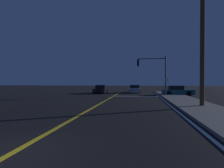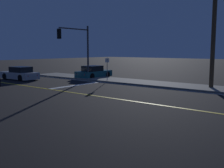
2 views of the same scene
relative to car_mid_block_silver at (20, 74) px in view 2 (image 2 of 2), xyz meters
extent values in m
cube|color=slate|center=(5.17, -17.33, -0.51)|extent=(3.20, 39.48, 0.15)
cube|color=gold|center=(-2.51, -17.33, -0.58)|extent=(0.20, 37.28, 0.01)
cube|color=white|center=(3.32, -17.33, -0.58)|extent=(0.16, 37.28, 0.01)
cube|color=white|center=(0.53, -7.86, -0.58)|extent=(6.08, 0.50, 0.01)
cube|color=#B2B5BA|center=(0.00, 0.06, -0.14)|extent=(1.97, 4.40, 0.68)
cube|color=black|center=(0.01, -0.20, 0.46)|extent=(1.61, 2.05, 0.60)
cylinder|color=black|center=(-0.89, 1.36, -0.26)|extent=(0.25, 0.65, 0.64)
cylinder|color=black|center=(0.76, 1.44, -0.26)|extent=(0.25, 0.65, 0.64)
cylinder|color=black|center=(-0.77, -1.31, -0.26)|extent=(0.25, 0.65, 0.64)
cylinder|color=black|center=(0.88, -1.24, -0.26)|extent=(0.25, 0.65, 0.64)
sphere|color=#FFF4CC|center=(-0.65, 2.13, -0.06)|extent=(0.18, 0.18, 0.18)
sphere|color=#FFF4CC|center=(0.45, 2.18, -0.06)|extent=(0.18, 0.18, 0.18)
sphere|color=red|center=(-0.46, -2.07, -0.06)|extent=(0.14, 0.14, 0.14)
sphere|color=red|center=(0.64, -2.02, -0.06)|extent=(0.14, 0.14, 0.14)
cube|color=#195960|center=(6.09, -4.80, -0.14)|extent=(4.24, 1.89, 0.68)
cube|color=black|center=(5.84, -4.80, 0.46)|extent=(1.96, 1.60, 0.60)
cylinder|color=black|center=(7.38, -3.93, -0.26)|extent=(0.64, 0.23, 0.64)
cylinder|color=black|center=(7.41, -5.63, -0.26)|extent=(0.64, 0.23, 0.64)
cylinder|color=black|center=(4.77, -3.97, -0.26)|extent=(0.64, 0.23, 0.64)
cylinder|color=black|center=(4.80, -5.67, -0.26)|extent=(0.64, 0.23, 0.64)
sphere|color=#FFF4CC|center=(8.13, -4.20, -0.06)|extent=(0.18, 0.18, 0.18)
sphere|color=#FFF4CC|center=(8.15, -5.33, -0.06)|extent=(0.18, 0.18, 0.18)
sphere|color=red|center=(4.02, -4.27, -0.06)|extent=(0.14, 0.14, 0.14)
sphere|color=red|center=(4.04, -5.40, -0.06)|extent=(0.14, 0.14, 0.14)
cylinder|color=#38383D|center=(4.37, -5.56, 2.14)|extent=(0.18, 0.18, 5.45)
cylinder|color=#38383D|center=(2.51, -5.56, 4.47)|extent=(3.73, 0.12, 0.12)
cube|color=black|center=(0.64, -5.56, 3.92)|extent=(0.28, 0.28, 0.90)
sphere|color=red|center=(0.64, -5.56, 4.19)|extent=(0.22, 0.22, 0.22)
sphere|color=#4C2D05|center=(0.64, -5.56, 3.92)|extent=(0.22, 0.22, 0.22)
sphere|color=#0A3814|center=(0.64, -5.56, 3.65)|extent=(0.22, 0.22, 0.22)
cylinder|color=#4C3823|center=(5.47, -17.76, 4.44)|extent=(0.34, 0.34, 10.05)
cylinder|color=slate|center=(4.07, -8.36, 0.58)|extent=(0.06, 0.06, 2.32)
cube|color=white|center=(4.07, -8.36, 1.49)|extent=(0.56, 0.03, 0.40)
camera|label=1|loc=(0.93, -32.99, 1.37)|focal=31.33mm
camera|label=2|loc=(-15.52, -24.62, 2.46)|focal=42.84mm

